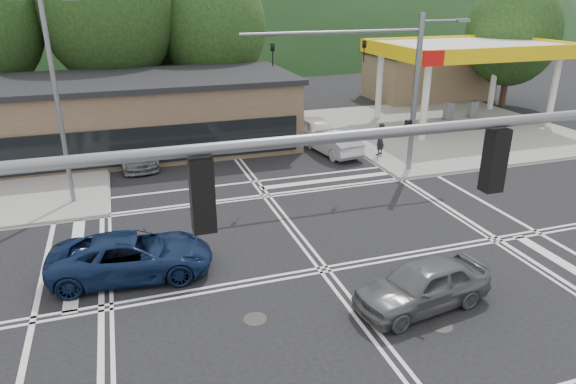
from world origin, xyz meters
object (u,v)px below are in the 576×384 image
object	(u,v)px
car_blue_west	(132,256)
car_queue_b	(312,128)
car_queue_a	(332,141)
car_northbound	(136,153)
pedestrian	(380,139)
car_grey_center	(423,285)

from	to	relation	value
car_blue_west	car_queue_b	distance (m)	17.84
car_queue_a	car_blue_west	bearing A→B (deg)	33.66
car_queue_b	car_northbound	xyz separation A→B (m)	(-10.86, -1.40, -0.16)
car_northbound	pedestrian	bearing A→B (deg)	-17.80
pedestrian	car_blue_west	bearing A→B (deg)	-3.84
car_blue_west	car_northbound	world-z (taller)	car_blue_west
car_grey_center	car_queue_b	xyz separation A→B (m)	(3.37, 18.20, 0.09)
car_queue_b	car_blue_west	bearing A→B (deg)	45.10
car_blue_west	car_northbound	xyz separation A→B (m)	(0.75, 12.14, -0.07)
car_blue_west	car_queue_a	bearing A→B (deg)	-42.36
car_blue_west	pedestrian	world-z (taller)	pedestrian
car_grey_center	car_northbound	distance (m)	18.39
car_queue_a	pedestrian	distance (m)	2.81
car_grey_center	car_northbound	size ratio (longest dim) A/B	0.94
car_grey_center	car_queue_a	bearing A→B (deg)	158.92
pedestrian	car_queue_a	bearing A→B (deg)	-69.62
car_queue_a	pedestrian	world-z (taller)	pedestrian
car_blue_west	car_grey_center	size ratio (longest dim) A/B	1.22
car_northbound	pedestrian	size ratio (longest dim) A/B	2.50
car_grey_center	car_queue_b	world-z (taller)	car_queue_b
car_grey_center	car_queue_b	bearing A→B (deg)	161.34
car_queue_a	pedestrian	size ratio (longest dim) A/B	2.47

